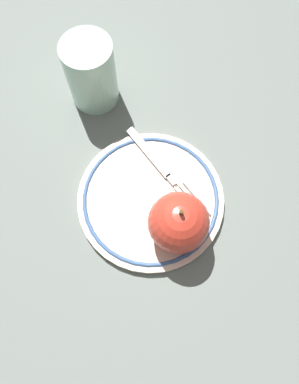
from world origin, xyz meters
TOP-DOWN VIEW (x-y plane):
  - ground_plane at (0.00, 0.00)m, footprint 2.00×2.00m
  - plate at (0.00, -0.01)m, footprint 0.22×0.22m
  - apple_red_whole at (-0.06, -0.00)m, footprint 0.08×0.08m
  - fork at (0.02, -0.05)m, footprint 0.18×0.04m
  - drinking_glass at (0.20, -0.06)m, footprint 0.08×0.08m

SIDE VIEW (x-z plane):
  - ground_plane at x=0.00m, z-range 0.00..0.00m
  - plate at x=0.00m, z-range 0.00..0.01m
  - fork at x=0.02m, z-range 0.01..0.02m
  - apple_red_whole at x=-0.06m, z-range 0.01..0.10m
  - drinking_glass at x=0.20m, z-range 0.00..0.11m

